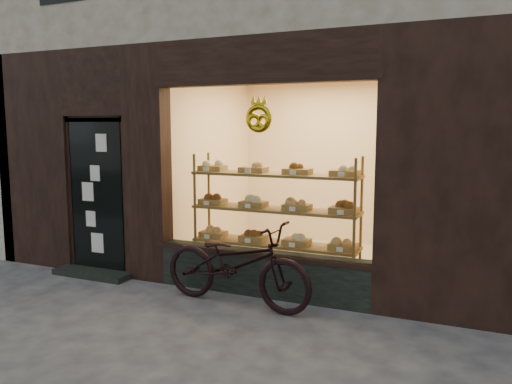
% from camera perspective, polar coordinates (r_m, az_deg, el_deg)
% --- Properties ---
extents(ground, '(90.00, 90.00, 0.00)m').
position_cam_1_polar(ground, '(4.79, -15.04, -18.24)').
color(ground, '#36373D').
extents(display_shelf, '(2.20, 0.45, 1.70)m').
position_cam_1_polar(display_shelf, '(6.44, 2.16, -3.23)').
color(display_shelf, brown).
rests_on(display_shelf, ground).
extents(bicycle, '(1.94, 0.82, 0.99)m').
position_cam_1_polar(bicycle, '(5.79, -2.29, -8.15)').
color(bicycle, black).
rests_on(bicycle, ground).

